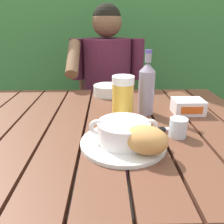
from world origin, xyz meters
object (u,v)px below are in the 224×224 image
Objects in this scene: serving_plate at (123,143)px; person_eating at (107,85)px; table_knife at (164,129)px; chair_near_diner at (107,109)px; butter_tub at (188,106)px; water_glass_small at (178,128)px; soup_bowl at (124,131)px; beer_bottle at (146,88)px; bread_roll at (146,140)px; beer_glass at (123,98)px; diner_bowl at (108,90)px.

person_eating is at bearing 93.20° from serving_plate.
table_knife is (0.15, 0.10, -0.00)m from serving_plate.
person_eating reaches higher than serving_plate.
serving_plate is at bearing -87.55° from chair_near_diner.
butter_tub is at bearing -60.90° from person_eating.
chair_near_diner is 1.09m from water_glass_small.
soup_bowl is 0.29m from beer_bottle.
chair_near_diner is 1.19m from bread_roll.
butter_tub is at bearing 0.27° from beer_bottle.
table_knife is at bearing -37.79° from beer_glass.
water_glass_small is at bearing 15.08° from serving_plate.
table_knife is at bearing -75.50° from person_eating.
person_eating is 8.27× the size of diner_bowl.
diner_bowl is at bearing 94.97° from serving_plate.
chair_near_diner reaches higher than serving_plate.
soup_bowl is (0.05, -0.87, 0.08)m from person_eating.
soup_bowl reaches higher than serving_plate.
person_eating is at bearing 93.20° from soup_bowl.
soup_bowl is 0.19m from water_glass_small.
chair_near_diner is at bearing 92.45° from soup_bowl.
butter_tub is (0.34, -0.61, 0.06)m from person_eating.
serving_plate is 0.10m from bread_roll.
serving_plate is 1.56× the size of beer_glass.
soup_bowl is 0.09m from bread_roll.
soup_bowl reaches higher than water_glass_small.
serving_plate is (0.05, -0.87, 0.04)m from person_eating.
soup_bowl is at bearing 130.60° from bread_roll.
serving_plate is 2.14× the size of butter_tub.
beer_glass is 0.12m from beer_bottle.
table_knife is 0.47m from diner_bowl.
beer_glass is (0.01, 0.20, 0.04)m from soup_bowl.
chair_near_diner is 0.32m from person_eating.
beer_bottle reaches higher than serving_plate.
beer_glass is 0.29m from butter_tub.
butter_tub is at bearing 41.92° from soup_bowl.
soup_bowl reaches higher than table_knife.
water_glass_small is 0.24m from butter_tub.
soup_bowl is 0.53m from diner_bowl.
water_glass_small is at bearing -116.46° from butter_tub.
bread_roll is 0.40m from butter_tub.
bread_roll is 0.17m from water_glass_small.
person_eating is 0.35m from diner_bowl.
beer_bottle is at bearing 66.95° from serving_plate.
butter_tub is at bearing 54.69° from bread_roll.
person_eating is 0.80m from table_knife.
chair_near_diner is 0.62m from diner_bowl.
water_glass_small is at bearing 15.08° from soup_bowl.
bread_roll is (0.11, -0.94, 0.08)m from person_eating.
chair_near_diner is 6.40× the size of diner_bowl.
chair_near_diner reaches higher than butter_tub.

